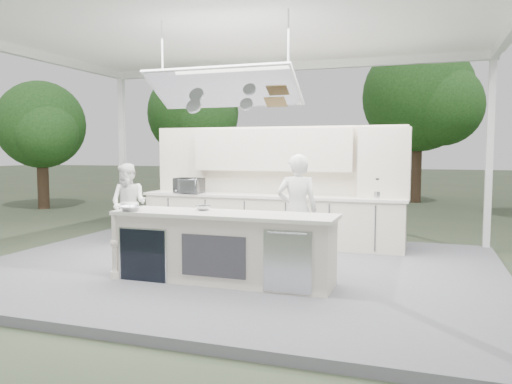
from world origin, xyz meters
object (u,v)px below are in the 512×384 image
(demo_island, at_px, (222,247))
(back_counter, at_px, (270,219))
(head_chef, at_px, (297,210))
(sous_chef, at_px, (129,204))

(demo_island, xyz_separation_m, back_counter, (-0.18, 2.81, 0.00))
(demo_island, bearing_deg, head_chef, 58.50)
(head_chef, distance_m, sous_chef, 3.61)
(demo_island, distance_m, sous_chef, 3.43)
(demo_island, bearing_deg, sous_chef, 144.01)
(back_counter, xyz_separation_m, sous_chef, (-2.59, -0.80, 0.29))
(demo_island, xyz_separation_m, sous_chef, (-2.77, 2.01, 0.30))
(back_counter, height_order, sous_chef, sous_chef)
(head_chef, height_order, sous_chef, head_chef)
(demo_island, xyz_separation_m, head_chef, (0.75, 1.23, 0.39))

